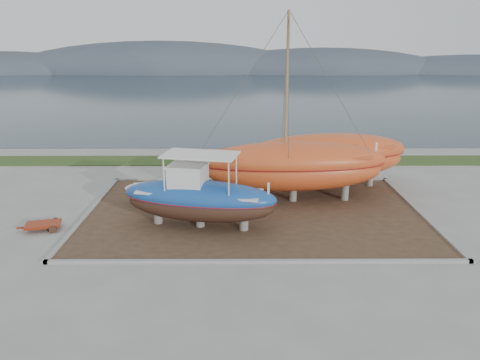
{
  "coord_description": "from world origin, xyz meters",
  "views": [
    {
      "loc": [
        -0.87,
        -20.25,
        9.17
      ],
      "look_at": [
        -0.77,
        4.0,
        1.89
      ],
      "focal_mm": 35.0,
      "sensor_mm": 36.0,
      "label": 1
    }
  ],
  "objects_px": {
    "white_dinghy": "(160,193)",
    "orange_sailboat": "(296,111)",
    "orange_bare_hull": "(327,162)",
    "red_trailer": "(43,226)",
    "blue_caique": "(199,191)"
  },
  "relations": [
    {
      "from": "blue_caique",
      "to": "orange_bare_hull",
      "type": "height_order",
      "value": "blue_caique"
    },
    {
      "from": "blue_caique",
      "to": "red_trailer",
      "type": "xyz_separation_m",
      "value": [
        -7.88,
        -0.31,
        -1.78
      ]
    },
    {
      "from": "blue_caique",
      "to": "red_trailer",
      "type": "height_order",
      "value": "blue_caique"
    },
    {
      "from": "white_dinghy",
      "to": "orange_bare_hull",
      "type": "xyz_separation_m",
      "value": [
        10.13,
        2.88,
        1.09
      ]
    },
    {
      "from": "orange_bare_hull",
      "to": "white_dinghy",
      "type": "bearing_deg",
      "value": -172.7
    },
    {
      "from": "orange_sailboat",
      "to": "red_trailer",
      "type": "relative_size",
      "value": 4.29
    },
    {
      "from": "orange_sailboat",
      "to": "orange_bare_hull",
      "type": "relative_size",
      "value": 1.04
    },
    {
      "from": "blue_caique",
      "to": "orange_sailboat",
      "type": "height_order",
      "value": "orange_sailboat"
    },
    {
      "from": "red_trailer",
      "to": "orange_sailboat",
      "type": "bearing_deg",
      "value": 4.15
    },
    {
      "from": "orange_sailboat",
      "to": "orange_bare_hull",
      "type": "height_order",
      "value": "orange_sailboat"
    },
    {
      "from": "orange_bare_hull",
      "to": "red_trailer",
      "type": "relative_size",
      "value": 4.14
    },
    {
      "from": "white_dinghy",
      "to": "red_trailer",
      "type": "bearing_deg",
      "value": -144.68
    },
    {
      "from": "white_dinghy",
      "to": "orange_sailboat",
      "type": "bearing_deg",
      "value": 1.42
    },
    {
      "from": "blue_caique",
      "to": "white_dinghy",
      "type": "bearing_deg",
      "value": 137.52
    },
    {
      "from": "white_dinghy",
      "to": "red_trailer",
      "type": "xyz_separation_m",
      "value": [
        -5.29,
        -3.92,
        -0.5
      ]
    }
  ]
}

